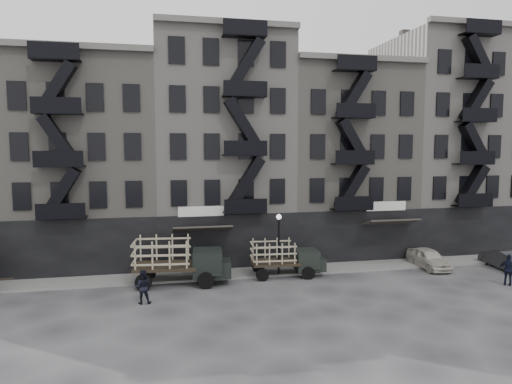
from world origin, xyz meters
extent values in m
plane|color=#38383A|center=(0.00, 0.00, 0.00)|extent=(140.00, 140.00, 0.00)
cube|color=slate|center=(0.00, 3.75, 0.07)|extent=(55.00, 2.50, 0.15)
cube|color=gray|center=(-10.00, 10.00, 7.50)|extent=(10.00, 10.00, 15.00)
cube|color=black|center=(-10.00, 5.05, 2.00)|extent=(10.00, 0.35, 4.00)
cube|color=#595651|center=(-10.00, 4.85, 15.20)|extent=(10.00, 0.50, 0.40)
cube|color=#4C4744|center=(-13.00, 10.00, 15.60)|extent=(0.70, 0.70, 1.20)
cube|color=#4C4744|center=(-7.50, 10.00, 15.60)|extent=(0.70, 0.70, 1.20)
cube|color=#9A958E|center=(0.00, 10.00, 8.50)|extent=(10.00, 10.00, 17.00)
cube|color=black|center=(0.00, 5.05, 2.00)|extent=(10.00, 0.35, 4.00)
cube|color=#595651|center=(0.00, 4.85, 17.20)|extent=(10.00, 0.50, 0.40)
cube|color=#4C4744|center=(-3.00, 10.00, 17.60)|extent=(0.70, 0.70, 1.20)
cube|color=#4C4744|center=(2.50, 10.00, 17.60)|extent=(0.70, 0.70, 1.20)
cube|color=gray|center=(10.00, 10.00, 7.50)|extent=(10.00, 10.00, 15.00)
cube|color=black|center=(10.00, 5.05, 2.00)|extent=(10.00, 0.35, 4.00)
cube|color=#595651|center=(10.00, 4.85, 15.20)|extent=(10.00, 0.50, 0.40)
cube|color=#4C4744|center=(7.00, 10.00, 15.60)|extent=(0.70, 0.70, 1.20)
cube|color=#4C4744|center=(12.50, 10.00, 15.60)|extent=(0.70, 0.70, 1.20)
cube|color=#9A958E|center=(20.00, 10.00, 9.00)|extent=(10.00, 10.00, 18.00)
cube|color=black|center=(20.00, 5.05, 2.00)|extent=(10.00, 0.35, 4.00)
cube|color=#595651|center=(20.00, 4.85, 18.20)|extent=(10.00, 0.50, 0.40)
cube|color=#4C4744|center=(17.00, 10.00, 18.60)|extent=(0.70, 0.70, 1.20)
cube|color=#4C4744|center=(22.50, 10.00, 18.60)|extent=(0.70, 0.70, 1.20)
cylinder|color=black|center=(3.00, 2.60, 2.00)|extent=(0.14, 0.14, 4.00)
sphere|color=silver|center=(3.00, 2.60, 4.10)|extent=(0.36, 0.36, 0.36)
cube|color=black|center=(-4.50, 2.31, 1.21)|extent=(4.12, 2.68, 0.21)
cube|color=black|center=(-1.87, 2.05, 1.32)|extent=(2.04, 2.24, 1.72)
cube|color=black|center=(-0.84, 1.95, 0.98)|extent=(1.09, 1.81, 1.03)
cylinder|color=black|center=(-2.10, 0.92, 0.52)|extent=(1.05, 0.35, 1.03)
cylinder|color=black|center=(-1.87, 3.21, 0.52)|extent=(1.05, 0.35, 1.03)
cylinder|color=black|center=(-5.87, 1.30, 0.52)|extent=(1.05, 0.35, 1.03)
cylinder|color=black|center=(-5.65, 3.58, 0.52)|extent=(1.05, 0.35, 1.03)
cube|color=black|center=(2.78, 2.64, 0.98)|extent=(3.31, 2.09, 0.17)
cube|color=black|center=(4.93, 2.49, 1.08)|extent=(1.61, 1.78, 1.41)
cube|color=black|center=(5.78, 2.44, 0.80)|extent=(0.84, 1.45, 0.84)
cylinder|color=black|center=(4.78, 1.56, 0.42)|extent=(0.86, 0.26, 0.84)
cylinder|color=black|center=(4.90, 3.43, 0.42)|extent=(0.86, 0.26, 0.84)
cylinder|color=black|center=(1.69, 1.77, 0.42)|extent=(0.86, 0.26, 0.84)
cylinder|color=black|center=(1.82, 3.64, 0.42)|extent=(0.86, 0.26, 0.84)
imported|color=beige|center=(14.26, 2.57, 0.71)|extent=(1.79, 4.21, 1.42)
imported|color=#232325|center=(19.50, 1.27, 0.70)|extent=(1.87, 4.35, 1.39)
imported|color=black|center=(-5.82, -1.01, 0.96)|extent=(0.96, 0.77, 1.93)
imported|color=black|center=(16.81, -2.27, 1.00)|extent=(1.22, 1.11, 2.00)
camera|label=1|loc=(-4.64, -26.69, 8.79)|focal=32.00mm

